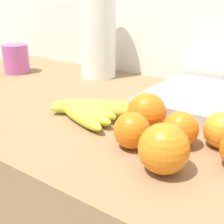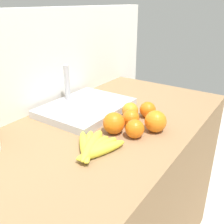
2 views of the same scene
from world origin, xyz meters
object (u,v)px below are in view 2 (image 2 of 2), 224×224
banana_bunch (93,147)px  orange_back_left (148,110)px  orange_front (114,123)px  orange_right (130,110)px  sink_basin (85,107)px  orange_back_right (135,129)px  orange_center (156,121)px  orange_far_right (131,118)px

banana_bunch → orange_back_left: (0.35, -0.02, 0.02)m
banana_bunch → orange_front: 0.15m
orange_right → orange_front: orange_front is taller
orange_back_left → sink_basin: 0.28m
orange_back_right → orange_back_left: size_ratio=1.01×
orange_back_right → orange_back_left: 0.19m
orange_right → orange_center: (-0.05, -0.14, 0.01)m
orange_right → sink_basin: 0.21m
orange_back_left → orange_far_right: (-0.11, 0.02, -0.00)m
orange_far_right → banana_bunch: bearing=178.6°
banana_bunch → orange_back_right: bearing=-21.6°
orange_back_right → orange_back_left: (0.18, 0.04, -0.00)m
orange_center → sink_basin: size_ratio=0.21×
orange_right → orange_far_right: (-0.06, -0.04, -0.00)m
banana_bunch → orange_back_left: size_ratio=2.91×
orange_right → orange_far_right: bearing=-147.5°
orange_back_right → sink_basin: 0.32m
banana_bunch → orange_back_left: 0.35m
orange_front → banana_bunch: bearing=-173.3°
orange_front → orange_center: 0.16m
orange_front → orange_back_right: (0.01, -0.08, -0.01)m
orange_far_right → sink_basin: (0.02, 0.25, -0.02)m
orange_front → orange_back_right: bearing=-79.6°
orange_front → sink_basin: size_ratio=0.21×
orange_back_left → orange_right: bearing=130.2°
banana_bunch → orange_far_right: bearing=-1.4°
banana_bunch → orange_front: orange_front is taller
orange_back_right → orange_far_right: size_ratio=1.01×
banana_bunch → orange_right: bearing=6.8°
sink_basin → orange_front: bearing=-114.8°
orange_center → orange_far_right: size_ratio=1.22×
orange_center → orange_back_right: 0.09m
banana_bunch → orange_right: orange_right is taller
orange_right → sink_basin: sink_basin is taller
orange_center → orange_front: bearing=129.3°
orange_back_left → orange_far_right: bearing=171.8°
orange_front → orange_back_right: size_ratio=1.19×
banana_bunch → orange_front: size_ratio=2.43×
orange_back_left → sink_basin: size_ratio=0.18×
orange_back_left → sink_basin: (-0.10, 0.26, -0.02)m
orange_front → orange_center: bearing=-50.7°
orange_far_right → orange_front: bearing=165.1°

